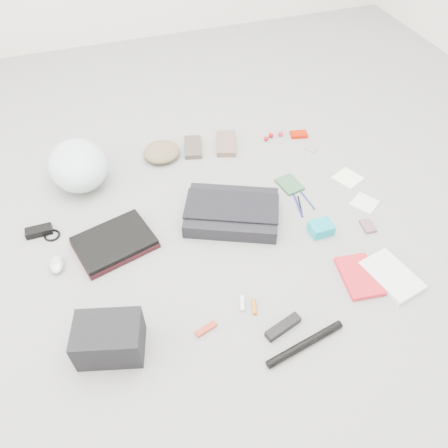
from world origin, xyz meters
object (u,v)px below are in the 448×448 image
object	(u,v)px
bike_helmet	(78,165)
book_red	(359,276)
accordion_wallet	(321,228)
camera_bag	(109,339)
messenger_bag	(232,212)
laptop	(114,241)

from	to	relation	value
bike_helmet	book_red	world-z (taller)	bike_helmet
book_red	accordion_wallet	size ratio (longest dim) A/B	2.10
camera_bag	bike_helmet	bearing A→B (deg)	105.44
messenger_bag	camera_bag	xyz separation A→B (m)	(-0.60, -0.47, 0.04)
camera_bag	accordion_wallet	bearing A→B (deg)	30.91
accordion_wallet	book_red	bearing A→B (deg)	-83.66
camera_bag	accordion_wallet	distance (m)	0.98
laptop	accordion_wallet	size ratio (longest dim) A/B	3.18
accordion_wallet	messenger_bag	bearing A→B (deg)	148.24
messenger_bag	camera_bag	world-z (taller)	camera_bag
messenger_bag	camera_bag	bearing A→B (deg)	-118.34
bike_helmet	book_red	bearing A→B (deg)	-50.92
camera_bag	laptop	bearing A→B (deg)	95.40
messenger_bag	bike_helmet	size ratio (longest dim) A/B	1.19
book_red	laptop	bearing A→B (deg)	159.32
messenger_bag	laptop	distance (m)	0.52
messenger_bag	bike_helmet	distance (m)	0.77
messenger_bag	laptop	world-z (taller)	messenger_bag
bike_helmet	camera_bag	xyz separation A→B (m)	(0.00, -0.93, -0.03)
bike_helmet	messenger_bag	bearing A→B (deg)	-44.38
book_red	bike_helmet	bearing A→B (deg)	143.69
camera_bag	book_red	size ratio (longest dim) A/B	1.10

